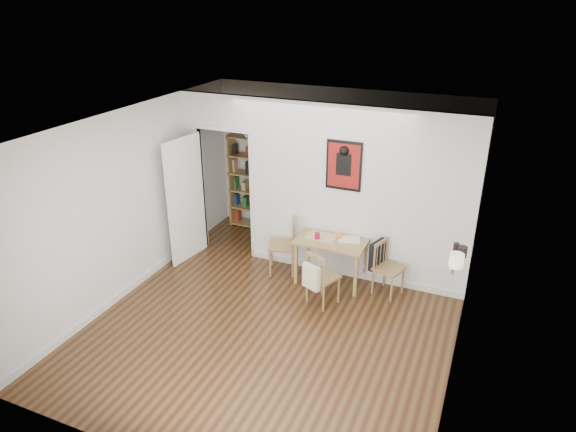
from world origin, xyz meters
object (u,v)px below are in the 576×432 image
at_px(dining_table, 332,244).
at_px(chair_front, 323,277).
at_px(chair_right, 388,268).
at_px(fireplace, 454,301).
at_px(mantel_lamp, 456,262).
at_px(ceramic_jar_b, 456,246).
at_px(notebook, 349,239).
at_px(orange_fruit, 339,236).
at_px(ceramic_jar_a, 462,252).
at_px(bookshelf, 249,183).
at_px(red_glass, 317,236).
at_px(chair_left, 282,246).

distance_m(dining_table, chair_front, 0.65).
bearing_deg(chair_right, fireplace, -40.65).
relative_size(mantel_lamp, ceramic_jar_b, 2.75).
height_order(dining_table, notebook, notebook).
height_order(fireplace, notebook, fireplace).
xyz_separation_m(chair_right, mantel_lamp, (0.95, -1.17, 0.90)).
relative_size(orange_fruit, ceramic_jar_a, 0.67).
bearing_deg(chair_front, bookshelf, 137.48).
xyz_separation_m(bookshelf, red_glass, (1.80, -1.37, -0.10)).
distance_m(bookshelf, ceramic_jar_b, 4.21).
distance_m(dining_table, notebook, 0.26).
bearing_deg(chair_right, mantel_lamp, -50.87).
relative_size(chair_left, notebook, 2.80).
xyz_separation_m(dining_table, red_glass, (-0.20, -0.07, 0.13)).
bearing_deg(chair_front, red_glass, 117.76).
bearing_deg(notebook, fireplace, -30.19).
bearing_deg(chair_front, mantel_lamp, -18.45).
xyz_separation_m(chair_right, red_glass, (-1.05, -0.06, 0.33)).
height_order(chair_front, ceramic_jar_b, ceramic_jar_b).
height_order(fireplace, orange_fruit, fireplace).
xyz_separation_m(red_glass, ceramic_jar_b, (1.94, -0.51, 0.46)).
bearing_deg(ceramic_jar_a, ceramic_jar_b, 118.07).
distance_m(mantel_lamp, ceramic_jar_a, 0.45).
relative_size(chair_left, fireplace, 0.71).
bearing_deg(bookshelf, red_glass, -37.36).
bearing_deg(ceramic_jar_a, chair_front, 175.65).
relative_size(chair_front, ceramic_jar_a, 6.18).
height_order(chair_front, red_glass, chair_front).
height_order(notebook, ceramic_jar_a, ceramic_jar_a).
bearing_deg(notebook, chair_left, -174.24).
distance_m(dining_table, ceramic_jar_b, 1.93).
bearing_deg(notebook, ceramic_jar_b, -23.58).
distance_m(chair_front, fireplace, 1.77).
bearing_deg(fireplace, notebook, 149.81).
bearing_deg(notebook, dining_table, -163.10).
bearing_deg(chair_right, ceramic_jar_b, -32.54).
relative_size(red_glass, notebook, 0.31).
height_order(bookshelf, orange_fruit, bookshelf).
relative_size(dining_table, ceramic_jar_b, 11.47).
bearing_deg(chair_front, notebook, 77.06).
bearing_deg(chair_left, notebook, 5.76).
relative_size(fireplace, orange_fruit, 14.24).
bearing_deg(chair_front, orange_fruit, 88.96).
relative_size(dining_table, mantel_lamp, 4.16).
bearing_deg(mantel_lamp, chair_right, 129.13).
bearing_deg(chair_front, fireplace, -7.92).
xyz_separation_m(dining_table, chair_left, (-0.78, -0.03, -0.17)).
height_order(dining_table, chair_right, chair_right).
xyz_separation_m(fireplace, orange_fruit, (-1.73, 0.92, 0.12)).
distance_m(bookshelf, red_glass, 2.27).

